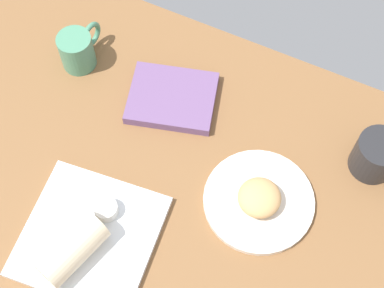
{
  "coord_description": "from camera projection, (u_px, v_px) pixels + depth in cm",
  "views": [
    {
      "loc": [
        -31.51,
        38.09,
        114.4
      ],
      "look_at": [
        -7.08,
        -12.65,
        7.0
      ],
      "focal_mm": 54.16,
      "sensor_mm": 36.0,
      "label": 1
    }
  ],
  "objects": [
    {
      "name": "sauce_cup",
      "position": [
        106.0,
        209.0,
        1.14
      ],
      "size": [
        4.81,
        4.81,
        2.65
      ],
      "color": "silver",
      "rests_on": "square_plate"
    },
    {
      "name": "dining_table",
      "position": [
        136.0,
        190.0,
        1.22
      ],
      "size": [
        110.0,
        90.0,
        4.0
      ],
      "primitive_type": "cube",
      "color": "brown",
      "rests_on": "ground"
    },
    {
      "name": "breakfast_wrap",
      "position": [
        71.0,
        248.0,
        1.09
      ],
      "size": [
        10.54,
        15.24,
        7.1
      ],
      "primitive_type": "cylinder",
      "rotation": [
        1.57,
        0.0,
        6.01
      ],
      "color": "beige",
      "rests_on": "square_plate"
    },
    {
      "name": "round_plate",
      "position": [
        259.0,
        201.0,
        1.18
      ],
      "size": [
        22.66,
        22.66,
        1.4
      ],
      "primitive_type": "cylinder",
      "color": "silver",
      "rests_on": "dining_table"
    },
    {
      "name": "second_mug",
      "position": [
        78.0,
        49.0,
        1.31
      ],
      "size": [
        7.79,
        12.53,
        8.88
      ],
      "color": "#4C8C6B",
      "rests_on": "dining_table"
    },
    {
      "name": "scone_pastry",
      "position": [
        259.0,
        198.0,
        1.15
      ],
      "size": [
        9.2,
        9.27,
        4.66
      ],
      "primitive_type": "ellipsoid",
      "rotation": [
        0.0,
        0.0,
        4.78
      ],
      "color": "tan",
      "rests_on": "round_plate"
    },
    {
      "name": "square_plate",
      "position": [
        90.0,
        236.0,
        1.14
      ],
      "size": [
        28.27,
        28.27,
        1.6
      ],
      "primitive_type": "cube",
      "rotation": [
        0.0,
        0.0,
        0.11
      ],
      "color": "white",
      "rests_on": "dining_table"
    },
    {
      "name": "coffee_mug",
      "position": [
        378.0,
        156.0,
        1.18
      ],
      "size": [
        14.23,
        9.4,
        9.1
      ],
      "color": "#262628",
      "rests_on": "dining_table"
    },
    {
      "name": "book_stack",
      "position": [
        172.0,
        98.0,
        1.29
      ],
      "size": [
        22.48,
        19.99,
        2.4
      ],
      "color": "#6B4C7A",
      "rests_on": "dining_table"
    }
  ]
}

